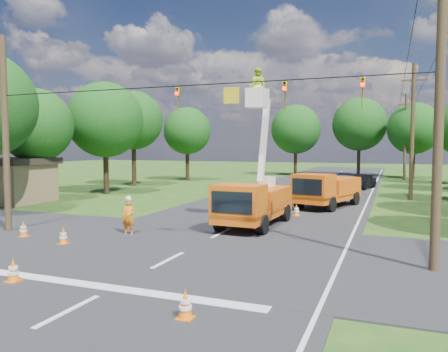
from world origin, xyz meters
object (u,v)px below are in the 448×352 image
at_px(ground_worker, 129,217).
at_px(traffic_cone_0, 13,270).
at_px(distant_car, 362,181).
at_px(traffic_cone_3, 296,210).
at_px(traffic_cone_2, 248,220).
at_px(traffic_cone_7, 334,199).
at_px(traffic_cone_4, 63,236).
at_px(pole_right_mid, 412,131).
at_px(bucket_truck, 254,193).
at_px(pole_right_near, 439,110).
at_px(shed, 10,179).
at_px(traffic_cone_1, 185,304).
at_px(tree_left_d, 105,120).
at_px(pole_right_far, 405,136).
at_px(tree_far_b, 359,124).
at_px(tree_far_c, 414,128).
at_px(tree_far_a, 296,129).
at_px(traffic_cone_5, 23,229).
at_px(tree_left_f, 187,131).
at_px(pole_left, 5,135).
at_px(tree_left_e, 133,120).
at_px(tree_left_c, 36,125).
at_px(second_truck, 327,189).

height_order(ground_worker, traffic_cone_0, ground_worker).
height_order(distant_car, traffic_cone_3, distant_car).
xyz_separation_m(traffic_cone_2, traffic_cone_7, (2.83, 10.44, 0.00)).
bearing_deg(traffic_cone_7, traffic_cone_4, -117.50).
bearing_deg(pole_right_mid, bucket_truck, -117.48).
bearing_deg(pole_right_near, shed, 163.20).
distance_m(ground_worker, traffic_cone_7, 15.83).
bearing_deg(traffic_cone_1, traffic_cone_4, 147.46).
relative_size(ground_worker, tree_left_d, 0.17).
relative_size(traffic_cone_4, pole_right_far, 0.07).
height_order(tree_left_d, tree_far_b, tree_far_b).
height_order(traffic_cone_2, tree_far_c, tree_far_c).
bearing_deg(tree_far_a, ground_worker, -88.36).
bearing_deg(traffic_cone_5, pole_right_far, 68.15).
distance_m(ground_worker, pole_right_near, 13.11).
xyz_separation_m(traffic_cone_3, tree_left_f, (-16.96, 20.82, 5.33)).
bearing_deg(pole_left, traffic_cone_3, 38.19).
bearing_deg(distant_car, traffic_cone_3, -81.58).
height_order(distant_car, tree_left_e, tree_left_e).
xyz_separation_m(traffic_cone_4, traffic_cone_7, (8.67, 16.65, 0.00)).
height_order(pole_left, tree_left_e, tree_left_e).
height_order(distant_car, pole_right_mid, pole_right_mid).
height_order(traffic_cone_4, pole_left, pole_left).
xyz_separation_m(distant_car, pole_right_far, (3.95, 12.98, 4.38)).
bearing_deg(tree_far_a, tree_left_c, -108.69).
bearing_deg(tree_far_c, second_truck, -102.27).
bearing_deg(pole_right_far, pole_right_mid, -90.00).
bearing_deg(tree_left_d, traffic_cone_0, -60.14).
relative_size(traffic_cone_2, traffic_cone_7, 1.00).
relative_size(traffic_cone_2, traffic_cone_3, 1.00).
bearing_deg(tree_far_a, pole_right_mid, -59.59).
bearing_deg(tree_left_c, tree_far_c, 51.77).
relative_size(traffic_cone_3, pole_right_near, 0.07).
relative_size(traffic_cone_4, tree_left_e, 0.08).
height_order(traffic_cone_0, tree_left_f, tree_left_f).
relative_size(tree_left_c, tree_left_e, 0.86).
xyz_separation_m(ground_worker, distant_car, (8.36, 25.66, -0.08)).
height_order(ground_worker, pole_right_far, pole_right_far).
bearing_deg(pole_right_mid, traffic_cone_3, -120.34).
height_order(ground_worker, traffic_cone_2, ground_worker).
bearing_deg(bucket_truck, pole_right_near, -32.15).
height_order(pole_right_far, tree_left_f, pole_right_far).
xyz_separation_m(second_truck, ground_worker, (-7.07, -11.96, -0.38)).
bearing_deg(traffic_cone_2, traffic_cone_3, 69.84).
bearing_deg(tree_left_d, pole_right_near, -32.55).
bearing_deg(ground_worker, traffic_cone_4, -132.70).
bearing_deg(pole_right_mid, traffic_cone_7, -137.75).
bearing_deg(tree_left_e, traffic_cone_2, -44.33).
relative_size(traffic_cone_0, tree_left_f, 0.08).
bearing_deg(tree_far_c, shed, -128.97).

